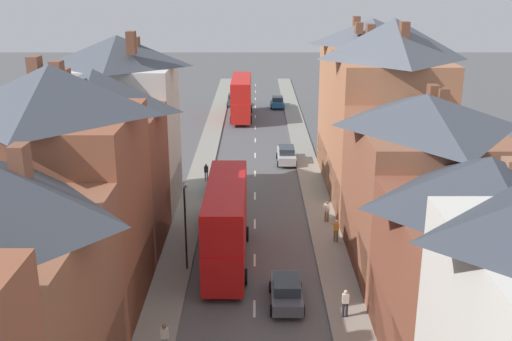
% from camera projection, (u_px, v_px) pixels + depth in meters
% --- Properties ---
extents(pavement_left, '(2.20, 104.00, 0.14)m').
position_uv_depth(pavement_left, '(200.00, 167.00, 58.01)').
color(pavement_left, gray).
rests_on(pavement_left, ground).
extents(pavement_right, '(2.20, 104.00, 0.14)m').
position_uv_depth(pavement_right, '(305.00, 166.00, 58.06)').
color(pavement_right, gray).
rests_on(pavement_right, ground).
extents(centre_line_dashes, '(0.14, 97.80, 0.01)m').
position_uv_depth(centre_line_dashes, '(252.00, 174.00, 56.15)').
color(centre_line_dashes, silver).
rests_on(centre_line_dashes, ground).
extents(terrace_row_left, '(8.00, 44.47, 13.98)m').
position_uv_depth(terrace_row_left, '(39.00, 224.00, 28.65)').
color(terrace_row_left, '#935138').
rests_on(terrace_row_left, ground).
extents(terrace_row_right, '(8.00, 52.71, 14.77)m').
position_uv_depth(terrace_row_right, '(430.00, 184.00, 34.09)').
color(terrace_row_right, '#A36042').
rests_on(terrace_row_right, ground).
extents(double_decker_bus_lead, '(2.74, 10.80, 5.30)m').
position_uv_depth(double_decker_bus_lead, '(223.00, 222.00, 37.94)').
color(double_decker_bus_lead, red).
rests_on(double_decker_bus_lead, ground).
extents(double_decker_bus_mid_street, '(2.74, 10.80, 5.30)m').
position_uv_depth(double_decker_bus_mid_street, '(238.00, 97.00, 77.19)').
color(double_decker_bus_mid_street, red).
rests_on(double_decker_bus_mid_street, ground).
extents(car_near_blue, '(1.90, 4.59, 1.61)m').
position_uv_depth(car_near_blue, '(211.00, 212.00, 44.82)').
color(car_near_blue, '#4C515B').
rests_on(car_near_blue, ground).
extents(car_near_silver, '(1.90, 3.86, 1.67)m').
position_uv_depth(car_near_silver, '(231.00, 100.00, 85.52)').
color(car_near_silver, '#4C515B').
rests_on(car_near_silver, ground).
extents(car_parked_left_a, '(1.90, 4.09, 1.61)m').
position_uv_depth(car_parked_left_a, '(274.00, 102.00, 84.17)').
color(car_parked_left_a, '#236093').
rests_on(car_parked_left_a, ground).
extents(car_parked_right_a, '(1.90, 4.14, 1.59)m').
position_uv_depth(car_parked_right_a, '(284.00, 291.00, 33.61)').
color(car_parked_right_a, '#4C515B').
rests_on(car_parked_right_a, ground).
extents(car_mid_black, '(1.90, 4.55, 1.69)m').
position_uv_depth(car_mid_black, '(284.00, 155.00, 59.16)').
color(car_mid_black, '#B7BABF').
rests_on(car_mid_black, ground).
extents(car_parked_left_b, '(1.90, 4.19, 1.68)m').
position_uv_depth(car_parked_left_b, '(216.00, 184.00, 50.71)').
color(car_parked_left_b, '#236093').
rests_on(car_parked_left_b, ground).
extents(pedestrian_near_right, '(0.36, 0.22, 1.61)m').
position_uv_depth(pedestrian_near_right, '(162.00, 337.00, 28.88)').
color(pedestrian_near_right, gray).
rests_on(pedestrian_near_right, pavement_left).
extents(pedestrian_mid_left, '(0.36, 0.22, 1.61)m').
position_uv_depth(pedestrian_mid_left, '(343.00, 302.00, 32.04)').
color(pedestrian_mid_left, '#23232D').
rests_on(pedestrian_mid_left, pavement_right).
extents(pedestrian_mid_right, '(0.36, 0.22, 1.61)m').
position_uv_depth(pedestrian_mid_right, '(333.00, 229.00, 41.19)').
color(pedestrian_mid_right, brown).
rests_on(pedestrian_mid_right, pavement_right).
extents(pedestrian_far_left, '(0.36, 0.22, 1.61)m').
position_uv_depth(pedestrian_far_left, '(324.00, 210.00, 44.61)').
color(pedestrian_far_left, brown).
rests_on(pedestrian_far_left, pavement_right).
extents(pedestrian_far_right, '(0.36, 0.22, 1.61)m').
position_uv_depth(pedestrian_far_right, '(203.00, 172.00, 53.38)').
color(pedestrian_far_right, gray).
rests_on(pedestrian_far_right, pavement_left).
extents(street_lamp, '(0.20, 1.12, 5.50)m').
position_uv_depth(street_lamp, '(183.00, 222.00, 36.79)').
color(street_lamp, black).
rests_on(street_lamp, ground).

